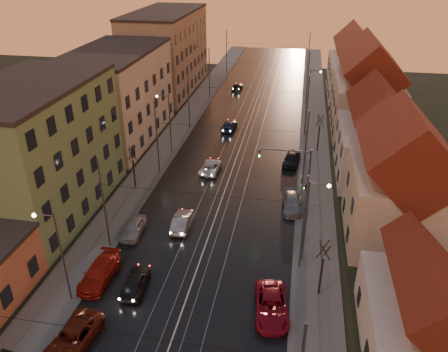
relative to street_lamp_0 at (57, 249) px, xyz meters
The scene contains 45 objects.
ground 10.52m from the street_lamp_0, 12.39° to the right, with size 160.00×160.00×0.00m, color black.
road 39.38m from the street_lamp_0, 76.53° to the left, with size 16.00×120.00×0.04m, color black.
sidewalk_left 38.31m from the street_lamp_0, 91.35° to the left, with size 4.00×120.00×0.15m, color #4C4C4C.
sidewalk_right 42.80m from the street_lamp_0, 63.31° to the left, with size 4.00×120.00×0.15m, color #4C4C4C.
tram_rail_0 38.92m from the street_lamp_0, 79.70° to the left, with size 0.06×120.00×0.03m, color gray.
tram_rail_1 39.20m from the street_lamp_0, 77.63° to the left, with size 0.06×120.00×0.03m, color gray.
tram_rail_2 39.56m from the street_lamp_0, 75.43° to the left, with size 0.06×120.00×0.03m, color gray.
tram_rail_3 39.94m from the street_lamp_0, 73.43° to the left, with size 0.06×120.00×0.03m, color gray.
apartment_left_1 14.73m from the street_lamp_0, 124.98° to the left, with size 10.00×18.00×13.00m, color #6A8E5A.
apartment_left_2 33.10m from the street_lamp_0, 104.70° to the left, with size 10.00×20.00×12.00m, color #C6B199.
apartment_left_3 56.67m from the street_lamp_0, 98.53° to the left, with size 10.00×24.00×14.00m, color #8D775B.
house_right_0 26.18m from the street_lamp_0, ahead, with size 8.16×10.20×5.80m.
house_right_1 29.17m from the street_lamp_0, 26.47° to the left, with size 8.67×10.20×10.80m.
house_right_2 36.84m from the street_lamp_0, 44.89° to the left, with size 9.18×12.24×9.20m.
house_right_3 48.61m from the street_lamp_0, 57.52° to the left, with size 9.18×14.28×11.50m.
house_right_4 64.52m from the street_lamp_0, 66.13° to the left, with size 9.18×16.32×10.00m.
catenary_pole_l_1 7.03m from the street_lamp_0, 85.88° to the left, with size 0.16×0.16×9.00m, color #595B60.
catenary_pole_r_1 19.04m from the street_lamp_0, 21.57° to the left, with size 0.16×0.16×9.00m, color #595B60.
catenary_pole_l_2 22.01m from the street_lamp_0, 88.69° to the left, with size 0.16×0.16×9.00m, color #595B60.
catenary_pole_r_2 28.24m from the street_lamp_0, 51.17° to the left, with size 0.16×0.16×9.00m, color #595B60.
catenary_pole_l_3 37.01m from the street_lamp_0, 89.22° to the left, with size 0.16×0.16×9.00m, color #595B60.
catenary_pole_r_3 41.02m from the street_lamp_0, 64.43° to the left, with size 0.16×0.16×9.00m, color #595B60.
catenary_pole_l_4 52.00m from the street_lamp_0, 89.44° to the left, with size 0.16×0.16×9.00m, color #595B60.
catenary_pole_r_4 54.93m from the street_lamp_0, 71.20° to the left, with size 0.16×0.16×9.00m, color #595B60.
catenary_pole_l_5 70.00m from the street_lamp_0, 89.59° to the left, with size 0.16×0.16×9.00m, color #595B60.
catenary_pole_r_5 72.21m from the street_lamp_0, 75.81° to the left, with size 0.16×0.16×9.00m, color #595B60.
street_lamp_0 is the anchor object (origin of this frame).
street_lamp_1 19.89m from the street_lamp_0, 23.72° to the left, with size 1.75×0.32×8.00m.
street_lamp_2 28.00m from the street_lamp_0, 90.00° to the left, with size 1.75×0.32×8.00m.
street_lamp_3 47.62m from the street_lamp_0, 67.52° to the left, with size 1.75×0.32×8.00m.
traffic_light_mast 23.42m from the street_lamp_0, 43.10° to the left, with size 5.30×0.32×7.20m.
bare_tree_0 18.19m from the street_lamp_0, 93.47° to the left, with size 1.09×1.09×5.11m.
bare_tree_1 19.86m from the street_lamp_0, 11.71° to the left, with size 1.09×1.09×5.11m.
bare_tree_2 37.56m from the street_lamp_0, 58.63° to the left, with size 1.09×1.09×5.11m.
driving_car_0 6.71m from the street_lamp_0, 23.80° to the left, with size 1.68×4.18×1.42m, color black.
driving_car_1 13.47m from the street_lamp_0, 61.00° to the left, with size 1.50×4.31×1.42m, color #99989D.
driving_car_2 24.75m from the street_lamp_0, 74.35° to the left, with size 2.11×4.58×1.27m, color silver.
driving_car_3 38.25m from the street_lamp_0, 80.15° to the left, with size 1.86×4.57×1.33m, color #162543.
driving_car_4 58.48m from the street_lamp_0, 85.46° to the left, with size 1.51×3.75×1.28m, color black.
parked_left_1 6.38m from the street_lamp_0, 57.53° to the right, with size 2.39×5.18×1.44m, color #591B0F.
parked_left_2 5.11m from the street_lamp_0, 59.79° to the left, with size 2.08×5.11×1.48m, color #AB1A11.
parked_left_3 10.36m from the street_lamp_0, 77.98° to the left, with size 1.64×4.08×1.39m, color #A8A8AD.
parked_right_0 16.35m from the street_lamp_0, ahead, with size 2.43×5.27×1.47m, color maroon.
parked_right_1 23.86m from the street_lamp_0, 44.67° to the left, with size 1.89×4.66×1.35m, color #949398.
parked_right_2 31.95m from the street_lamp_0, 59.21° to the left, with size 1.81×4.50×1.53m, color black.
Camera 1 is at (7.41, -21.14, 24.49)m, focal length 35.00 mm.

